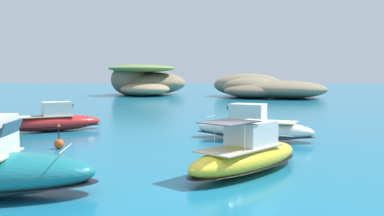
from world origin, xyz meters
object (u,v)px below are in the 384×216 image
object	(u,v)px
islet_large	(143,82)
channel_buoy	(59,143)
motorboat_red	(52,121)
islet_small	(263,88)
motorboat_yellow	(247,155)
motorboat_white	(253,128)

from	to	relation	value
islet_large	channel_buoy	distance (m)	66.94
islet_large	motorboat_red	distance (m)	59.21
islet_small	motorboat_yellow	distance (m)	63.01
islet_small	channel_buoy	world-z (taller)	islet_small
islet_small	motorboat_yellow	bearing A→B (deg)	-93.61
motorboat_white	motorboat_yellow	bearing A→B (deg)	-93.17
motorboat_yellow	motorboat_white	bearing A→B (deg)	86.83
channel_buoy	motorboat_white	bearing A→B (deg)	23.50
islet_small	channel_buoy	distance (m)	60.15
motorboat_white	motorboat_yellow	world-z (taller)	motorboat_white
motorboat_yellow	channel_buoy	bearing A→B (deg)	156.82
motorboat_yellow	motorboat_red	bearing A→B (deg)	140.73
islet_large	motorboat_white	bearing A→B (deg)	-70.26
motorboat_red	channel_buoy	xyz separation A→B (m)	(3.82, -7.25, -0.40)
motorboat_red	channel_buoy	distance (m)	8.21
islet_small	motorboat_red	world-z (taller)	islet_small
motorboat_red	channel_buoy	bearing A→B (deg)	-62.23
motorboat_white	motorboat_yellow	size ratio (longest dim) A/B	1.13
motorboat_white	motorboat_red	bearing A→B (deg)	170.82
motorboat_yellow	channel_buoy	xyz separation A→B (m)	(-10.60, 4.54, -0.40)
motorboat_red	islet_large	bearing A→B (deg)	96.81
islet_large	motorboat_white	xyz separation A→B (m)	(21.96, -61.18, -1.98)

